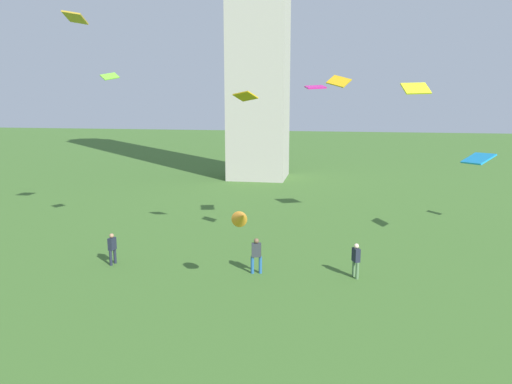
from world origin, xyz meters
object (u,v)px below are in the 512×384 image
object	(u,v)px
kite_flying_4	(75,18)
kite_flying_8	(110,76)
person_0	(356,258)
kite_flying_1	(315,87)
kite_flying_6	(241,217)
person_2	(256,254)
kite_flying_9	(478,159)
kite_flying_5	(245,96)
person_1	(112,247)
kite_flying_3	(416,88)
kite_flying_7	(339,81)

from	to	relation	value
kite_flying_4	kite_flying_8	size ratio (longest dim) A/B	1.62
person_0	kite_flying_1	xyz separation A→B (m)	(-2.43, 5.44, 8.29)
kite_flying_6	person_0	bearing A→B (deg)	9.13
person_0	kite_flying_6	bearing A→B (deg)	-82.48
person_2	kite_flying_6	bearing A→B (deg)	75.11
person_0	kite_flying_9	world-z (taller)	kite_flying_9
kite_flying_8	person_2	bearing A→B (deg)	107.42
person_0	kite_flying_5	bearing A→B (deg)	-143.56
kite_flying_8	kite_flying_9	distance (m)	21.69
kite_flying_5	kite_flying_6	xyz separation A→B (m)	(1.05, -6.56, -5.12)
person_2	kite_flying_5	bearing A→B (deg)	-83.22
person_0	kite_flying_4	size ratio (longest dim) A/B	1.02
person_1	kite_flying_3	size ratio (longest dim) A/B	0.89
kite_flying_1	kite_flying_7	size ratio (longest dim) A/B	1.35
person_0	kite_flying_7	world-z (taller)	kite_flying_7
kite_flying_1	kite_flying_6	xyz separation A→B (m)	(-2.63, -8.63, -5.63)
person_2	kite_flying_4	world-z (taller)	kite_flying_4
kite_flying_3	kite_flying_9	bearing A→B (deg)	-54.88
kite_flying_1	kite_flying_7	distance (m)	4.12
person_2	kite_flying_7	distance (m)	9.44
person_2	kite_flying_5	size ratio (longest dim) A/B	1.24
person_2	kite_flying_1	distance (m)	10.29
person_0	kite_flying_4	xyz separation A→B (m)	(-16.35, 4.38, 12.25)
person_1	kite_flying_3	xyz separation A→B (m)	(16.25, 9.21, 8.27)
kite_flying_3	kite_flying_5	world-z (taller)	kite_flying_3
person_0	kite_flying_4	distance (m)	20.90
kite_flying_1	kite_flying_9	size ratio (longest dim) A/B	0.83
kite_flying_6	kite_flying_7	size ratio (longest dim) A/B	1.11
person_0	kite_flying_9	size ratio (longest dim) A/B	0.85
kite_flying_1	kite_flying_6	distance (m)	10.63
kite_flying_5	person_1	bearing A→B (deg)	-116.37
kite_flying_4	kite_flying_5	distance (m)	11.22
person_1	kite_flying_5	size ratio (longest dim) A/B	1.15
person_0	kite_flying_1	size ratio (longest dim) A/B	1.03
kite_flying_5	kite_flying_8	size ratio (longest dim) A/B	1.40
person_2	kite_flying_3	bearing A→B (deg)	-144.47
person_0	kite_flying_9	distance (m)	10.47
kite_flying_1	kite_flying_6	size ratio (longest dim) A/B	1.22
kite_flying_3	kite_flying_6	distance (m)	16.01
kite_flying_9	kite_flying_3	bearing A→B (deg)	27.94
kite_flying_1	kite_flying_4	size ratio (longest dim) A/B	0.99
person_1	kite_flying_5	distance (m)	10.76
kite_flying_1	kite_flying_3	xyz separation A→B (m)	(6.05, 3.61, -0.04)
kite_flying_8	person_1	bearing A→B (deg)	60.02
kite_flying_3	kite_flying_8	xyz separation A→B (m)	(-17.60, -5.55, 0.64)
kite_flying_7	kite_flying_9	bearing A→B (deg)	64.50
person_1	person_0	bearing A→B (deg)	-79.61
kite_flying_6	kite_flying_3	bearing A→B (deg)	31.54
kite_flying_1	kite_flying_4	distance (m)	14.51
kite_flying_4	kite_flying_7	xyz separation A→B (m)	(15.25, -2.83, -3.75)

